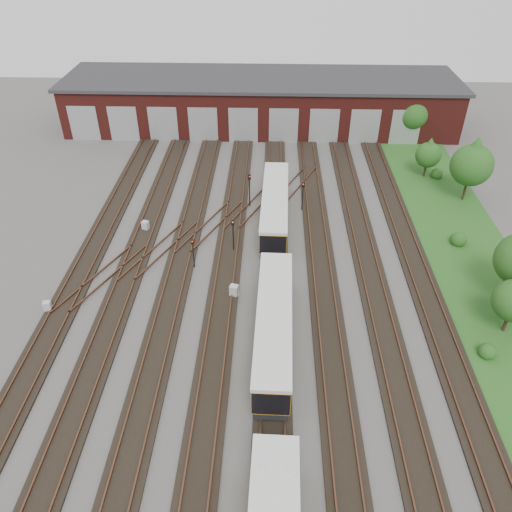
{
  "coord_description": "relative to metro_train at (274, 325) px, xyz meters",
  "views": [
    {
      "loc": [
        1.63,
        -25.47,
        25.64
      ],
      "look_at": [
        0.52,
        6.82,
        2.0
      ],
      "focal_mm": 35.0,
      "sensor_mm": 36.0,
      "label": 1
    }
  ],
  "objects": [
    {
      "name": "signal_mast_0",
      "position": [
        -6.71,
        8.55,
        0.07
      ],
      "size": [
        0.22,
        0.21,
        2.83
      ],
      "rotation": [
        0.0,
        0.0,
        0.03
      ],
      "color": "black",
      "rests_on": "ground"
    },
    {
      "name": "signal_mast_3",
      "position": [
        2.73,
        18.37,
        0.22
      ],
      "size": [
        0.28,
        0.26,
        3.02
      ],
      "rotation": [
        0.0,
        0.0,
        -0.16
      ],
      "color": "black",
      "rests_on": "ground"
    },
    {
      "name": "bush_2",
      "position": [
        17.91,
        25.76,
        -1.09
      ],
      "size": [
        1.27,
        1.27,
        1.27
      ],
      "primitive_type": "sphere",
      "color": "#174112",
      "rests_on": "ground"
    },
    {
      "name": "relay_cabinet_1",
      "position": [
        -12.02,
        14.07,
        -1.25
      ],
      "size": [
        0.7,
        0.63,
        0.97
      ],
      "primitive_type": "cube",
      "rotation": [
        0.0,
        0.0,
        -0.3
      ],
      "color": "#B7BABC",
      "rests_on": "ground"
    },
    {
      "name": "bush_1",
      "position": [
        16.5,
        12.77,
        -1.01
      ],
      "size": [
        1.43,
        1.43,
        1.43
      ],
      "primitive_type": "sphere",
      "color": "#174112",
      "rests_on": "ground"
    },
    {
      "name": "track_network",
      "position": [
        -2.17,
        1.37,
        -1.62
      ],
      "size": [
        30.4,
        70.0,
        0.33
      ],
      "color": "black",
      "rests_on": "ground"
    },
    {
      "name": "relay_cabinet_4",
      "position": [
        0.07,
        18.59,
        -1.23
      ],
      "size": [
        0.74,
        0.69,
        1.0
      ],
      "primitive_type": "cube",
      "rotation": [
        0.0,
        0.0,
        -0.38
      ],
      "color": "#B7BABC",
      "rests_on": "ground"
    },
    {
      "name": "metro_train",
      "position": [
        0.0,
        0.0,
        0.0
      ],
      "size": [
        2.66,
        45.26,
        2.73
      ],
      "rotation": [
        0.0,
        0.0,
        -0.02
      ],
      "color": "black",
      "rests_on": "ground"
    },
    {
      "name": "tree_2",
      "position": [
        19.32,
        20.87,
        2.68
      ],
      "size": [
        4.14,
        4.14,
        6.86
      ],
      "color": "black",
      "rests_on": "ground"
    },
    {
      "name": "tree_1",
      "position": [
        16.6,
        26.0,
        1.19
      ],
      "size": [
        2.75,
        2.75,
        4.55
      ],
      "color": "black",
      "rests_on": "ground"
    },
    {
      "name": "signal_mast_2",
      "position": [
        -2.51,
        18.91,
        0.5
      ],
      "size": [
        0.31,
        0.3,
        3.49
      ],
      "rotation": [
        0.0,
        0.0,
        0.37
      ],
      "color": "black",
      "rests_on": "ground"
    },
    {
      "name": "signal_mast_1",
      "position": [
        -3.57,
        11.04,
        0.32
      ],
      "size": [
        0.26,
        0.25,
        3.19
      ],
      "rotation": [
        0.0,
        0.0,
        0.07
      ],
      "color": "black",
      "rests_on": "ground"
    },
    {
      "name": "tree_0",
      "position": [
        16.93,
        35.78,
        2.24
      ],
      "size": [
        3.72,
        3.72,
        6.17
      ],
      "color": "black",
      "rests_on": "ground"
    },
    {
      "name": "bush_0",
      "position": [
        14.54,
        -0.68,
        -1.13
      ],
      "size": [
        1.19,
        1.19,
        1.19
      ],
      "primitive_type": "sphere",
      "color": "#174112",
      "rests_on": "ground"
    },
    {
      "name": "relay_cabinet_2",
      "position": [
        -3.1,
        4.93,
        -1.2
      ],
      "size": [
        0.76,
        0.69,
        1.05
      ],
      "primitive_type": "cube",
      "rotation": [
        0.0,
        0.0,
        -0.3
      ],
      "color": "#B7BABC",
      "rests_on": "ground"
    },
    {
      "name": "relay_cabinet_3",
      "position": [
        -0.65,
        21.62,
        -1.21
      ],
      "size": [
        0.68,
        0.59,
        1.04
      ],
      "primitive_type": "cube",
      "rotation": [
        0.0,
        0.0,
        -0.11
      ],
      "color": "#B7BABC",
      "rests_on": "ground"
    },
    {
      "name": "ground",
      "position": [
        -2.0,
        0.78,
        -1.73
      ],
      "size": [
        120.0,
        120.0,
        0.0
      ],
      "primitive_type": "plane",
      "color": "#413F3D",
      "rests_on": "ground"
    },
    {
      "name": "grass_verge",
      "position": [
        17.0,
        10.78,
        -1.7
      ],
      "size": [
        8.0,
        55.0,
        0.05
      ],
      "primitive_type": "cube",
      "color": "#20521B",
      "rests_on": "ground"
    },
    {
      "name": "relay_cabinet_0",
      "position": [
        -17.0,
        2.74,
        -1.28
      ],
      "size": [
        0.6,
        0.53,
        0.9
      ],
      "primitive_type": "cube",
      "rotation": [
        0.0,
        0.0,
        0.15
      ],
      "color": "#B7BABC",
      "rests_on": "ground"
    },
    {
      "name": "maintenance_shed",
      "position": [
        -2.01,
        40.75,
        1.48
      ],
      "size": [
        51.0,
        12.5,
        6.35
      ],
      "color": "#531914",
      "rests_on": "ground"
    }
  ]
}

